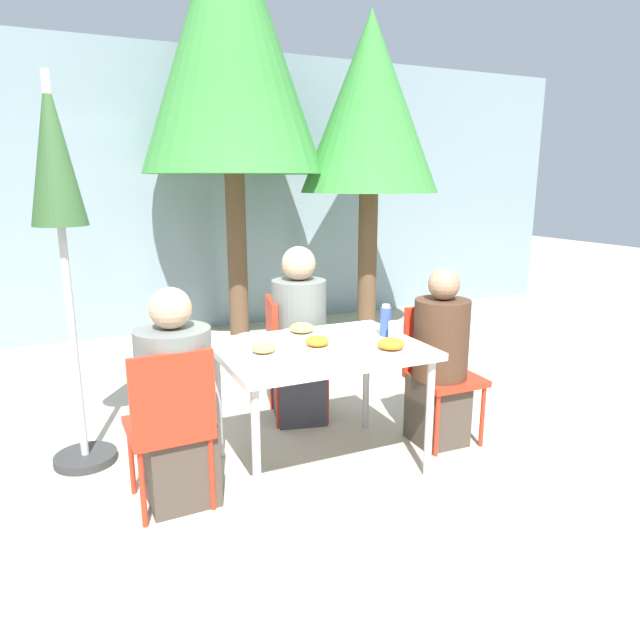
% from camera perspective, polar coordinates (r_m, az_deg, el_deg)
% --- Properties ---
extents(ground_plane, '(24.00, 24.00, 0.00)m').
position_cam_1_polar(ground_plane, '(3.48, 0.00, -14.30)').
color(ground_plane, '#B2A893').
extents(building_facade, '(10.00, 0.20, 3.00)m').
position_cam_1_polar(building_facade, '(6.53, -13.58, 12.16)').
color(building_facade, gray).
rests_on(building_facade, ground).
extents(dining_table, '(1.13, 0.84, 0.74)m').
position_cam_1_polar(dining_table, '(3.22, 0.00, -3.72)').
color(dining_table, silver).
rests_on(dining_table, ground).
extents(chair_left, '(0.41, 0.41, 0.86)m').
position_cam_1_polar(chair_left, '(2.95, -14.74, -9.44)').
color(chair_left, red).
rests_on(chair_left, ground).
extents(person_left, '(0.38, 0.38, 1.14)m').
position_cam_1_polar(person_left, '(3.02, -14.16, -8.30)').
color(person_left, '#473D33').
rests_on(person_left, ground).
extents(chair_right, '(0.41, 0.41, 0.86)m').
position_cam_1_polar(chair_right, '(3.75, 11.80, -4.21)').
color(chair_right, red).
rests_on(chair_right, ground).
extents(person_right, '(0.34, 0.34, 1.13)m').
position_cam_1_polar(person_right, '(3.65, 11.89, -4.27)').
color(person_right, '#473D33').
rests_on(person_right, ground).
extents(chair_far, '(0.48, 0.48, 0.86)m').
position_cam_1_polar(chair_far, '(3.96, -3.35, -2.99)').
color(chair_far, red).
rests_on(chair_far, ground).
extents(person_far, '(0.39, 0.39, 1.22)m').
position_cam_1_polar(person_far, '(3.90, -2.08, -2.11)').
color(person_far, '#383842').
rests_on(person_far, ground).
extents(closed_umbrella, '(0.36, 0.36, 2.19)m').
position_cam_1_polar(closed_umbrella, '(3.42, -24.83, 12.08)').
color(closed_umbrella, '#333333').
rests_on(closed_umbrella, ground).
extents(plate_0, '(0.27, 0.27, 0.07)m').
position_cam_1_polar(plate_0, '(3.43, -1.82, -1.04)').
color(plate_0, white).
rests_on(plate_0, dining_table).
extents(plate_1, '(0.24, 0.24, 0.07)m').
position_cam_1_polar(plate_1, '(3.16, -0.27, -2.38)').
color(plate_1, white).
rests_on(plate_1, dining_table).
extents(plate_2, '(0.23, 0.23, 0.07)m').
position_cam_1_polar(plate_2, '(3.05, -5.66, -3.08)').
color(plate_2, white).
rests_on(plate_2, dining_table).
extents(plate_3, '(0.27, 0.27, 0.07)m').
position_cam_1_polar(plate_3, '(3.12, 7.11, -2.65)').
color(plate_3, white).
rests_on(plate_3, dining_table).
extents(bottle, '(0.07, 0.07, 0.19)m').
position_cam_1_polar(bottle, '(3.41, 6.58, -0.09)').
color(bottle, '#334C8E').
rests_on(bottle, dining_table).
extents(drinking_cup, '(0.08, 0.08, 0.11)m').
position_cam_1_polar(drinking_cup, '(3.33, 7.54, -1.10)').
color(drinking_cup, silver).
rests_on(drinking_cup, dining_table).
extents(salad_bowl, '(0.18, 0.18, 0.05)m').
position_cam_1_polar(salad_bowl, '(3.26, -6.80, -1.97)').
color(salad_bowl, white).
rests_on(salad_bowl, dining_table).
extents(tree_behind_left, '(1.40, 1.40, 3.26)m').
position_cam_1_polar(tree_behind_left, '(6.09, 5.06, 20.53)').
color(tree_behind_left, brown).
rests_on(tree_behind_left, ground).
extents(tree_behind_right, '(1.79, 1.79, 4.23)m').
position_cam_1_polar(tree_behind_right, '(6.06, -9.01, 26.10)').
color(tree_behind_right, brown).
rests_on(tree_behind_right, ground).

